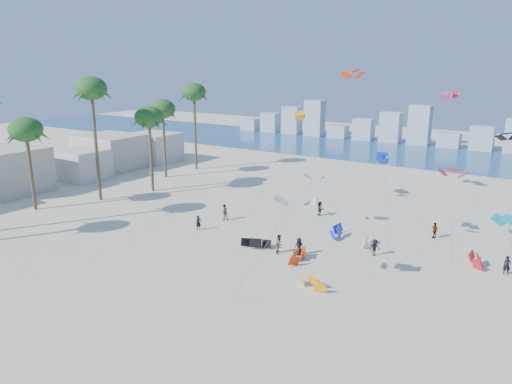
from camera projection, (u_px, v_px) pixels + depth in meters
The scene contains 10 objects.
ground at pixel (111, 287), 37.15m from camera, with size 220.00×220.00×0.00m, color beige.
ocean at pixel (397, 151), 95.35m from camera, with size 220.00×220.00×0.00m, color navy.
kitesurfer_near at pixel (198, 223), 49.78m from camera, with size 0.57×0.37×1.57m, color black.
kitesurfer_mid at pixel (279, 244), 43.69m from camera, with size 0.85×0.66×1.75m, color gray.
kitesurfers_far at pixel (328, 227), 48.39m from camera, with size 28.82×12.82×1.80m.
grounded_kites at pixel (338, 251), 43.21m from camera, with size 20.79×14.13×1.00m.
flying_kites at pixel (368, 128), 47.37m from camera, with size 28.56×31.73×16.67m.
palm_row at pixel (90, 109), 58.50m from camera, with size 9.21×44.80×15.63m.
beachfront_buildings at pixel (67, 162), 71.10m from camera, with size 11.50×43.00×6.00m.
distant_skyline at pixel (407, 129), 103.27m from camera, with size 85.00×3.00×8.40m.
Camera 1 is at (28.03, -22.26, 16.74)m, focal length 33.61 mm.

